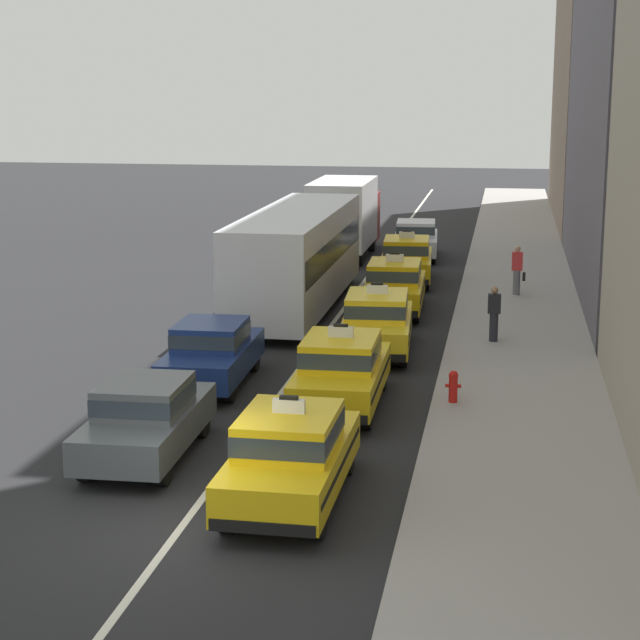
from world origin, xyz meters
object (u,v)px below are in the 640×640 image
(taxi_right_nearest, at_px, (290,454))
(pedestrian_mid_block, at_px, (517,270))
(fire_hydrant, at_px, (453,385))
(taxi_right_second, at_px, (341,370))
(taxi_right_fifth, at_px, (406,259))
(taxi_right_third, at_px, (377,321))
(pedestrian_near_crosswalk, at_px, (494,314))
(sedan_left_second, at_px, (212,351))
(box_truck_left_fourth, at_px, (345,214))
(bus_left_third, at_px, (297,254))
(sedan_right_sixth, at_px, (416,238))
(sedan_left_nearest, at_px, (146,417))
(taxi_right_fourth, at_px, (394,286))

(taxi_right_nearest, relative_size, pedestrian_mid_block, 2.74)
(pedestrian_mid_block, xyz_separation_m, fire_hydrant, (-1.47, -13.34, -0.44))
(taxi_right_second, distance_m, taxi_right_fifth, 16.16)
(taxi_right_third, xyz_separation_m, pedestrian_mid_block, (3.78, 8.42, 0.11))
(taxi_right_fifth, distance_m, pedestrian_near_crosswalk, 10.14)
(sedan_left_second, height_order, box_truck_left_fourth, box_truck_left_fourth)
(bus_left_third, height_order, sedan_right_sixth, bus_left_third)
(pedestrian_mid_block, bearing_deg, sedan_right_sixth, 116.55)
(sedan_left_nearest, relative_size, sedan_left_second, 1.00)
(sedan_left_second, distance_m, box_truck_left_fourth, 20.71)
(sedan_right_sixth, relative_size, pedestrian_near_crosswalk, 2.85)
(taxi_right_fifth, relative_size, pedestrian_mid_block, 2.79)
(bus_left_third, height_order, taxi_right_third, bus_left_third)
(taxi_right_nearest, distance_m, pedestrian_near_crosswalk, 12.85)
(taxi_right_second, bearing_deg, taxi_right_fifth, 90.08)
(taxi_right_fifth, bearing_deg, fire_hydrant, -80.94)
(taxi_right_fourth, bearing_deg, sedan_left_nearest, -102.70)
(taxi_right_fifth, xyz_separation_m, sedan_right_sixth, (-0.14, 5.80, -0.03))
(pedestrian_mid_block, bearing_deg, taxi_right_fifth, 148.19)
(bus_left_third, xyz_separation_m, fire_hydrant, (5.54, -10.32, -1.27))
(sedan_left_nearest, relative_size, bus_left_third, 0.39)
(pedestrian_mid_block, height_order, fire_hydrant, pedestrian_mid_block)
(bus_left_third, height_order, pedestrian_near_crosswalk, bus_left_third)
(taxi_right_nearest, bearing_deg, sedan_left_nearest, 151.00)
(sedan_left_second, distance_m, taxi_right_nearest, 7.93)
(taxi_right_second, bearing_deg, fire_hydrant, 7.99)
(taxi_right_nearest, relative_size, taxi_right_fourth, 0.99)
(taxi_right_fourth, bearing_deg, sedan_right_sixth, 91.34)
(taxi_right_nearest, bearing_deg, fire_hydrant, 67.91)
(pedestrian_mid_block, relative_size, fire_hydrant, 2.29)
(taxi_right_nearest, bearing_deg, taxi_right_fifth, 90.02)
(pedestrian_near_crosswalk, xyz_separation_m, pedestrian_mid_block, (0.67, 7.11, 0.06))
(taxi_right_fourth, xyz_separation_m, pedestrian_near_crosswalk, (3.20, -4.14, 0.05))
(box_truck_left_fourth, relative_size, pedestrian_near_crosswalk, 4.51)
(sedan_right_sixth, bearing_deg, taxi_right_third, -88.79)
(sedan_left_nearest, relative_size, taxi_right_second, 0.95)
(box_truck_left_fourth, relative_size, taxi_right_third, 1.50)
(box_truck_left_fourth, distance_m, fire_hydrant, 22.45)
(box_truck_left_fourth, bearing_deg, bus_left_third, -89.42)
(bus_left_third, bearing_deg, box_truck_left_fourth, 90.58)
(sedan_right_sixth, bearing_deg, taxi_right_nearest, -89.68)
(bus_left_third, bearing_deg, sedan_left_second, -92.02)
(sedan_right_sixth, bearing_deg, pedestrian_near_crosswalk, -77.30)
(taxi_right_third, bearing_deg, taxi_right_fifth, 91.09)
(taxi_right_second, relative_size, pedestrian_near_crosswalk, 2.97)
(taxi_right_third, relative_size, pedestrian_near_crosswalk, 3.02)
(sedan_left_second, bearing_deg, bus_left_third, 87.98)
(taxi_right_nearest, bearing_deg, sedan_left_second, 115.05)
(taxi_right_fourth, bearing_deg, taxi_right_fifth, 91.25)
(bus_left_third, bearing_deg, taxi_right_fourth, 0.84)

